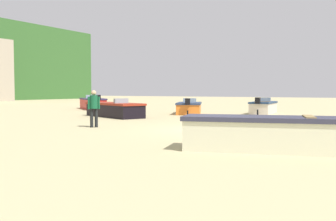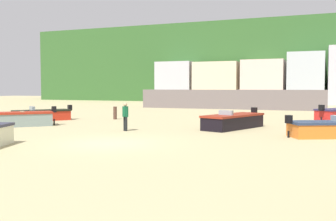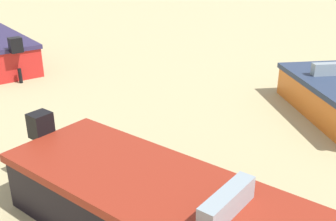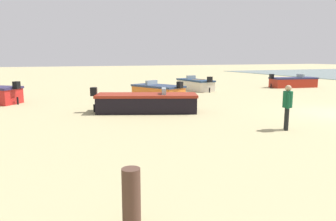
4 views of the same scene
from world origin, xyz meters
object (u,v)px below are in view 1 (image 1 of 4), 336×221
object	(u,v)px
boat_red_0	(93,104)
boat_orange_3	(189,108)
boat_cream_6	(284,134)
beach_walker_foreground	(94,106)
boat_black_5	(114,110)
boat_cream_7	(263,107)

from	to	relation	value
boat_red_0	boat_orange_3	world-z (taller)	boat_red_0
boat_cream_6	beach_walker_foreground	bearing A→B (deg)	58.27
boat_orange_3	boat_black_5	distance (m)	5.65
boat_red_0	beach_walker_foreground	world-z (taller)	beach_walker_foreground
boat_orange_3	beach_walker_foreground	distance (m)	10.63
beach_walker_foreground	boat_orange_3	bearing A→B (deg)	41.90
boat_cream_6	boat_black_5	bearing A→B (deg)	40.31
boat_orange_3	boat_black_5	bearing A→B (deg)	-141.15
boat_cream_6	boat_cream_7	bearing A→B (deg)	1.63
boat_cream_7	boat_red_0	bearing A→B (deg)	-179.48
boat_cream_6	boat_cream_7	world-z (taller)	boat_cream_6
boat_black_5	beach_walker_foreground	bearing A→B (deg)	52.94
boat_black_5	boat_cream_7	size ratio (longest dim) A/B	1.26
boat_orange_3	beach_walker_foreground	bearing A→B (deg)	-109.86
boat_red_0	boat_cream_6	world-z (taller)	boat_red_0
boat_red_0	beach_walker_foreground	size ratio (longest dim) A/B	3.02
boat_black_5	boat_cream_7	world-z (taller)	boat_black_5
boat_red_0	boat_black_5	xyz separation A→B (m)	(-6.42, -7.97, -0.05)
beach_walker_foreground	boat_red_0	bearing A→B (deg)	79.99
boat_orange_3	boat_red_0	bearing A→B (deg)	146.97
boat_orange_3	beach_walker_foreground	size ratio (longest dim) A/B	2.37
boat_cream_6	beach_walker_foreground	distance (m)	9.02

